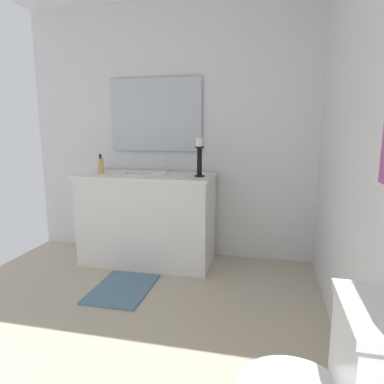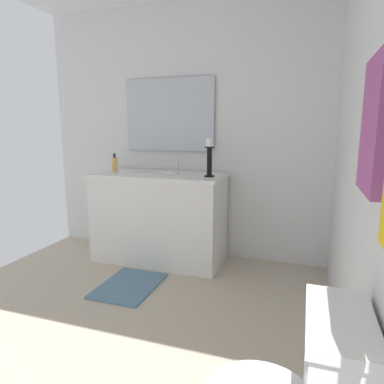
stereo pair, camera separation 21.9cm
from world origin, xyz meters
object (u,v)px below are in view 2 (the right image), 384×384
object	(u,v)px
sink_basin	(159,178)
towel_near_vanity	(374,126)
vanity_cabinet	(159,217)
candle_holder_tall	(209,156)
mirror	(169,115)
bath_mat	(129,286)
soap_bottle	(115,164)

from	to	relation	value
sink_basin	towel_near_vanity	distance (m)	2.43
vanity_cabinet	candle_holder_tall	xyz separation A→B (m)	(0.04, 0.51, 0.61)
mirror	bath_mat	bearing A→B (deg)	-0.00
mirror	towel_near_vanity	size ratio (longest dim) A/B	2.45
vanity_cabinet	bath_mat	size ratio (longest dim) A/B	2.10
candle_holder_tall	soap_bottle	xyz separation A→B (m)	(-0.02, -0.96, -0.11)
vanity_cabinet	towel_near_vanity	xyz separation A→B (m)	(1.86, 1.50, 0.86)
towel_near_vanity	mirror	bearing A→B (deg)	-145.10
towel_near_vanity	bath_mat	distance (m)	2.32
soap_bottle	towel_near_vanity	world-z (taller)	towel_near_vanity
soap_bottle	bath_mat	bearing A→B (deg)	36.99
vanity_cabinet	mirror	xyz separation A→B (m)	(-0.28, 0.00, 0.97)
vanity_cabinet	towel_near_vanity	distance (m)	2.54
mirror	bath_mat	world-z (taller)	mirror
candle_holder_tall	mirror	bearing A→B (deg)	-122.30
vanity_cabinet	candle_holder_tall	distance (m)	0.79
vanity_cabinet	candle_holder_tall	bearing A→B (deg)	85.27
soap_bottle	bath_mat	distance (m)	1.19
mirror	bath_mat	distance (m)	1.66
mirror	candle_holder_tall	bearing A→B (deg)	57.70
sink_basin	mirror	distance (m)	0.65
candle_holder_tall	bath_mat	distance (m)	1.28
sink_basin	soap_bottle	xyz separation A→B (m)	(0.02, -0.45, 0.11)
candle_holder_tall	towel_near_vanity	bearing A→B (deg)	28.42
sink_basin	vanity_cabinet	bearing A→B (deg)	-90.00
towel_near_vanity	bath_mat	bearing A→B (deg)	-129.63
bath_mat	mirror	bearing A→B (deg)	180.00
soap_bottle	towel_near_vanity	distance (m)	2.70
sink_basin	towel_near_vanity	size ratio (longest dim) A/B	1.07
sink_basin	candle_holder_tall	size ratio (longest dim) A/B	1.18
sink_basin	candle_holder_tall	bearing A→B (deg)	85.26
mirror	candle_holder_tall	distance (m)	0.71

